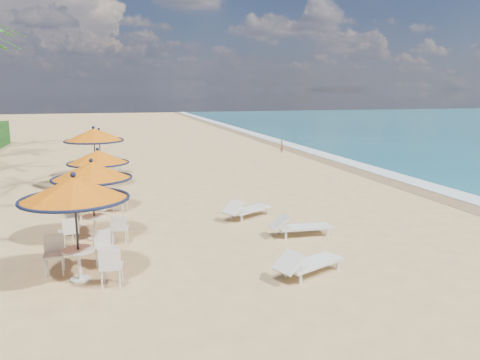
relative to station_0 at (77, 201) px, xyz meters
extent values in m
plane|color=tan|center=(5.05, -0.16, -1.81)|extent=(160.00, 160.00, 0.00)
cube|color=white|center=(14.35, 9.84, -1.81)|extent=(1.20, 140.00, 0.04)
cube|color=olive|center=(13.45, 9.84, -1.81)|extent=(1.40, 140.00, 0.02)
cylinder|color=black|center=(-0.04, -0.03, -0.63)|extent=(0.05, 0.05, 2.38)
cone|color=orange|center=(-0.04, -0.03, 0.31)|extent=(2.38, 2.38, 0.52)
torus|color=black|center=(-0.04, -0.03, 0.07)|extent=(2.38, 2.38, 0.07)
sphere|color=black|center=(-0.04, -0.03, 0.60)|extent=(0.12, 0.12, 0.12)
cylinder|color=silver|center=(-0.04, -0.03, -1.11)|extent=(0.72, 0.72, 0.04)
cylinder|color=silver|center=(-0.04, -0.03, -1.45)|extent=(0.08, 0.08, 0.72)
cylinder|color=black|center=(0.23, 2.98, -0.69)|extent=(0.05, 0.05, 2.25)
cone|color=orange|center=(0.23, 2.98, 0.19)|extent=(2.25, 2.25, 0.49)
torus|color=black|center=(0.23, 2.98, -0.04)|extent=(2.25, 2.25, 0.07)
sphere|color=black|center=(0.23, 2.98, 0.47)|extent=(0.12, 0.12, 0.12)
cylinder|color=silver|center=(0.23, 2.98, -1.15)|extent=(0.68, 0.68, 0.04)
cylinder|color=silver|center=(0.23, 2.98, -1.47)|extent=(0.08, 0.08, 0.68)
cylinder|color=black|center=(0.34, 6.40, -0.74)|extent=(0.05, 0.05, 2.15)
cone|color=orange|center=(0.34, 6.40, 0.11)|extent=(2.15, 2.15, 0.47)
torus|color=black|center=(0.34, 6.40, -0.11)|extent=(2.15, 2.15, 0.07)
sphere|color=black|center=(0.34, 6.40, 0.38)|extent=(0.11, 0.11, 0.11)
cylinder|color=silver|center=(0.34, 6.40, -1.18)|extent=(0.66, 0.66, 0.04)
cylinder|color=silver|center=(0.34, 6.40, -1.49)|extent=(0.07, 0.07, 0.66)
cylinder|color=black|center=(0.11, 10.80, -0.53)|extent=(0.06, 0.06, 2.57)
cone|color=orange|center=(0.11, 10.80, 0.48)|extent=(2.57, 2.57, 0.56)
torus|color=black|center=(0.11, 10.80, 0.22)|extent=(2.58, 2.58, 0.08)
sphere|color=black|center=(0.11, 10.80, 0.81)|extent=(0.13, 0.13, 0.13)
cylinder|color=silver|center=(0.11, 10.80, -1.05)|extent=(0.78, 0.78, 0.04)
cylinder|color=silver|center=(0.11, 10.80, -1.42)|extent=(0.09, 0.09, 0.78)
cylinder|color=black|center=(0.29, 13.44, -0.66)|extent=(0.05, 0.05, 2.30)
cone|color=orange|center=(0.29, 13.44, 0.24)|extent=(2.30, 2.30, 0.50)
torus|color=black|center=(0.29, 13.44, 0.01)|extent=(2.30, 2.30, 0.07)
sphere|color=black|center=(0.29, 13.44, 0.53)|extent=(0.12, 0.12, 0.12)
cylinder|color=silver|center=(0.29, 13.44, -1.13)|extent=(0.70, 0.70, 0.04)
cylinder|color=silver|center=(0.29, 13.44, -1.46)|extent=(0.08, 0.08, 0.70)
cube|color=silver|center=(5.18, -1.12, -1.55)|extent=(1.69, 1.17, 0.07)
cube|color=silver|center=(4.46, -1.44, -1.35)|extent=(0.72, 0.74, 0.39)
cube|color=silver|center=(5.18, -1.12, -1.70)|extent=(0.06, 0.06, 0.22)
cube|color=silver|center=(6.17, 1.64, -1.56)|extent=(1.59, 0.66, 0.06)
cube|color=silver|center=(5.39, 1.69, -1.36)|extent=(0.55, 0.60, 0.39)
cube|color=silver|center=(6.17, 1.64, -1.70)|extent=(0.05, 0.05, 0.22)
cube|color=silver|center=(5.21, 4.03, -1.55)|extent=(1.67, 1.32, 0.07)
cube|color=silver|center=(4.53, 3.63, -1.34)|extent=(0.76, 0.77, 0.40)
cube|color=silver|center=(5.21, 4.03, -1.70)|extent=(0.06, 0.06, 0.23)
imported|color=#99664E|center=(12.08, 19.13, -1.34)|extent=(0.23, 0.35, 0.94)
camera|label=1|loc=(0.75, -10.61, 2.42)|focal=35.00mm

